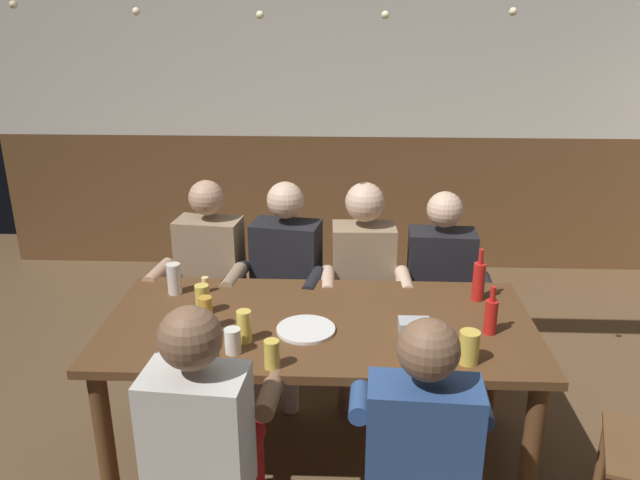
% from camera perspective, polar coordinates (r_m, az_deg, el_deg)
% --- Properties ---
extents(ground_plane, '(6.70, 6.70, 0.00)m').
position_cam_1_polar(ground_plane, '(3.28, -0.20, -20.45)').
color(ground_plane, brown).
extents(back_wall_upper, '(5.58, 0.12, 1.25)m').
position_cam_1_polar(back_wall_upper, '(5.24, 1.20, 16.11)').
color(back_wall_upper, silver).
extents(back_wall_wainscot, '(5.58, 0.12, 1.13)m').
position_cam_1_polar(back_wall_wainscot, '(5.46, 1.11, 3.52)').
color(back_wall_wainscot, brown).
rests_on(back_wall_wainscot, ground_plane).
extents(dining_table, '(1.98, 0.94, 0.77)m').
position_cam_1_polar(dining_table, '(3.00, -0.09, -8.93)').
color(dining_table, brown).
rests_on(dining_table, ground_plane).
extents(person_0, '(0.53, 0.55, 1.23)m').
position_cam_1_polar(person_0, '(3.71, -10.13, -3.43)').
color(person_0, '#997F60').
rests_on(person_0, ground_plane).
extents(person_1, '(0.56, 0.58, 1.22)m').
position_cam_1_polar(person_1, '(3.64, -3.31, -3.49)').
color(person_1, black).
rests_on(person_1, ground_plane).
extents(person_2, '(0.51, 0.52, 1.23)m').
position_cam_1_polar(person_2, '(3.63, 3.95, -3.53)').
color(person_2, '#997F60').
rests_on(person_2, ground_plane).
extents(person_3, '(0.54, 0.53, 1.18)m').
position_cam_1_polar(person_3, '(3.68, 10.79, -4.02)').
color(person_3, black).
rests_on(person_3, ground_plane).
extents(person_4, '(0.52, 0.55, 1.21)m').
position_cam_1_polar(person_4, '(2.47, -10.27, -16.56)').
color(person_4, silver).
rests_on(person_4, ground_plane).
extents(person_5, '(0.55, 0.51, 1.18)m').
position_cam_1_polar(person_5, '(2.45, 8.98, -17.36)').
color(person_5, '#2D4C84').
rests_on(person_5, ground_plane).
extents(table_candle, '(0.04, 0.04, 0.08)m').
position_cam_1_polar(table_candle, '(3.28, -10.25, -3.96)').
color(table_candle, '#F9E08C').
rests_on(table_candle, dining_table).
extents(condiment_caddy, '(0.14, 0.10, 0.05)m').
position_cam_1_polar(condiment_caddy, '(2.90, 8.45, -7.59)').
color(condiment_caddy, '#B2B7BC').
rests_on(condiment_caddy, dining_table).
extents(plate_0, '(0.26, 0.26, 0.01)m').
position_cam_1_polar(plate_0, '(2.87, -1.27, -8.02)').
color(plate_0, white).
rests_on(plate_0, dining_table).
extents(plate_1, '(0.25, 0.25, 0.01)m').
position_cam_1_polar(plate_1, '(2.72, -11.90, -10.27)').
color(plate_1, white).
rests_on(plate_1, dining_table).
extents(bottle_0, '(0.06, 0.06, 0.22)m').
position_cam_1_polar(bottle_0, '(2.92, 15.08, -6.55)').
color(bottle_0, red).
rests_on(bottle_0, dining_table).
extents(bottle_1, '(0.06, 0.06, 0.27)m').
position_cam_1_polar(bottle_1, '(3.22, 14.05, -3.53)').
color(bottle_1, red).
rests_on(bottle_1, dining_table).
extents(pint_glass_0, '(0.06, 0.06, 0.14)m').
position_cam_1_polar(pint_glass_0, '(2.78, -6.81, -7.70)').
color(pint_glass_0, '#E5C64C').
rests_on(pint_glass_0, dining_table).
extents(pint_glass_1, '(0.07, 0.07, 0.16)m').
position_cam_1_polar(pint_glass_1, '(2.65, 8.51, -9.13)').
color(pint_glass_1, gold).
rests_on(pint_glass_1, dining_table).
extents(pint_glass_2, '(0.07, 0.07, 0.14)m').
position_cam_1_polar(pint_glass_2, '(3.05, -10.50, -5.26)').
color(pint_glass_2, '#E5C64C').
rests_on(pint_glass_2, dining_table).
extents(pint_glass_3, '(0.07, 0.07, 0.16)m').
position_cam_1_polar(pint_glass_3, '(3.28, -12.95, -3.40)').
color(pint_glass_3, white).
rests_on(pint_glass_3, dining_table).
extents(pint_glass_4, '(0.06, 0.06, 0.16)m').
position_cam_1_polar(pint_glass_4, '(2.90, -10.20, -6.50)').
color(pint_glass_4, gold).
rests_on(pint_glass_4, dining_table).
extents(pint_glass_5, '(0.08, 0.08, 0.14)m').
position_cam_1_polar(pint_glass_5, '(2.68, 13.21, -9.34)').
color(pint_glass_5, '#E5C64C').
rests_on(pint_glass_5, dining_table).
extents(pint_glass_6, '(0.06, 0.06, 0.12)m').
position_cam_1_polar(pint_glass_6, '(2.59, -4.34, -10.17)').
color(pint_glass_6, '#E5C64C').
rests_on(pint_glass_6, dining_table).
extents(pint_glass_7, '(0.06, 0.06, 0.13)m').
position_cam_1_polar(pint_glass_7, '(2.60, 10.25, -10.17)').
color(pint_glass_7, gold).
rests_on(pint_glass_7, dining_table).
extents(pint_glass_8, '(0.07, 0.07, 0.11)m').
position_cam_1_polar(pint_glass_8, '(2.71, -7.83, -8.95)').
color(pint_glass_8, white).
rests_on(pint_glass_8, dining_table).
extents(string_lights, '(3.94, 0.04, 0.12)m').
position_cam_1_polar(string_lights, '(2.99, 0.22, 20.22)').
color(string_lights, '#F9EAB2').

